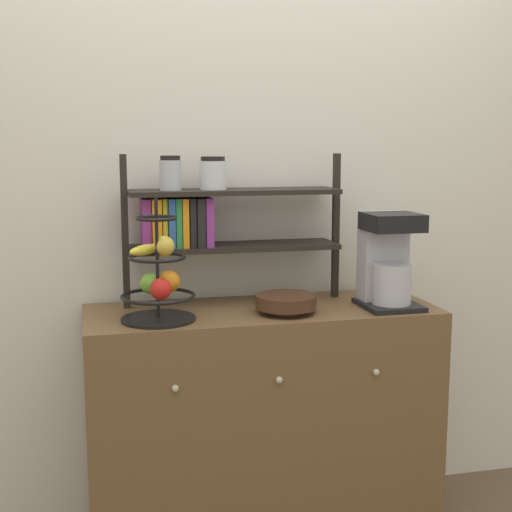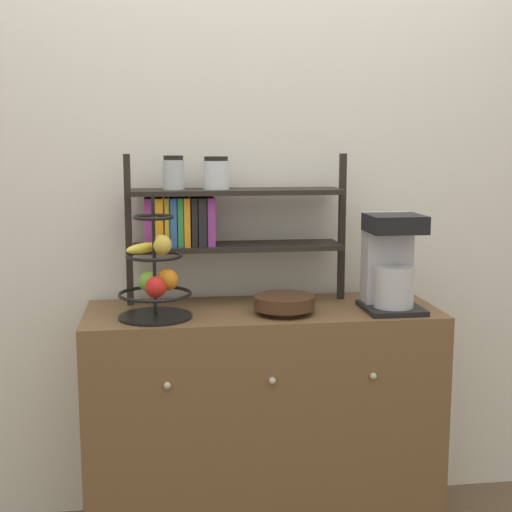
% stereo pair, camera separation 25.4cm
% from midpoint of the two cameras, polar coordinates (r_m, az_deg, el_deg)
% --- Properties ---
extents(wall_back, '(7.00, 0.05, 2.60)m').
position_cam_midpoint_polar(wall_back, '(2.79, 2.30, 5.69)').
color(wall_back, silver).
rests_on(wall_back, ground_plane).
extents(sideboard, '(1.27, 0.48, 0.87)m').
position_cam_midpoint_polar(sideboard, '(2.72, 3.23, -13.22)').
color(sideboard, brown).
rests_on(sideboard, ground_plane).
extents(coffee_maker, '(0.20, 0.23, 0.35)m').
position_cam_midpoint_polar(coffee_maker, '(2.61, 13.48, -0.52)').
color(coffee_maker, black).
rests_on(coffee_maker, sideboard).
extents(fruit_stand, '(0.25, 0.25, 0.42)m').
position_cam_midpoint_polar(fruit_stand, '(2.44, -5.08, -1.79)').
color(fruit_stand, black).
rests_on(fruit_stand, sideboard).
extents(wooden_bowl, '(0.22, 0.22, 0.07)m').
position_cam_midpoint_polar(wooden_bowl, '(2.51, 5.19, -3.80)').
color(wooden_bowl, '#422819').
rests_on(wooden_bowl, sideboard).
extents(shelf_hutch, '(0.82, 0.20, 0.56)m').
position_cam_midpoint_polar(shelf_hutch, '(2.63, -1.06, 3.34)').
color(shelf_hutch, black).
rests_on(shelf_hutch, sideboard).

